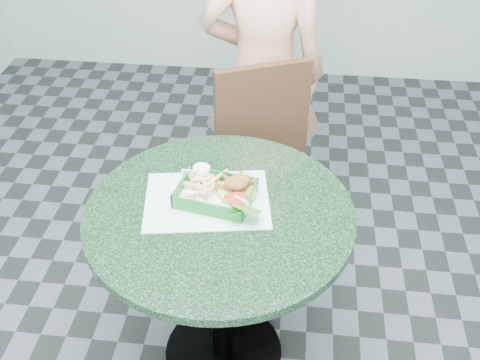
# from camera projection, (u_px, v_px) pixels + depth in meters

# --- Properties ---
(floor) EXTENTS (4.00, 5.00, 0.02)m
(floor) POSITION_uv_depth(u_px,v_px,m) (224.00, 352.00, 2.29)
(floor) COLOR #303335
(floor) RESTS_ON ground
(cafe_table) EXTENTS (0.88, 0.88, 0.75)m
(cafe_table) POSITION_uv_depth(u_px,v_px,m) (221.00, 252.00, 1.93)
(cafe_table) COLOR black
(cafe_table) RESTS_ON floor
(dining_chair) EXTENTS (0.42, 0.42, 0.93)m
(dining_chair) POSITION_uv_depth(u_px,v_px,m) (259.00, 159.00, 2.44)
(dining_chair) COLOR #442211
(dining_chair) RESTS_ON floor
(diner_person) EXTENTS (0.60, 0.40, 1.61)m
(diner_person) POSITION_uv_depth(u_px,v_px,m) (263.00, 69.00, 2.51)
(diner_person) COLOR #EAA283
(diner_person) RESTS_ON floor
(placemat) EXTENTS (0.45, 0.37, 0.00)m
(placemat) POSITION_uv_depth(u_px,v_px,m) (207.00, 205.00, 1.86)
(placemat) COLOR #BCF2EF
(placemat) RESTS_ON cafe_table
(food_basket) EXTENTS (0.24, 0.18, 0.05)m
(food_basket) POSITION_uv_depth(u_px,v_px,m) (216.00, 200.00, 1.86)
(food_basket) COLOR #116821
(food_basket) RESTS_ON placemat
(crab_sandwich) EXTENTS (0.13, 0.13, 0.07)m
(crab_sandwich) POSITION_uv_depth(u_px,v_px,m) (236.00, 188.00, 1.86)
(crab_sandwich) COLOR #EAB65D
(crab_sandwich) RESTS_ON food_basket
(fries_pile) EXTENTS (0.13, 0.14, 0.05)m
(fries_pile) POSITION_uv_depth(u_px,v_px,m) (205.00, 188.00, 1.87)
(fries_pile) COLOR #E5C07A
(fries_pile) RESTS_ON food_basket
(sauce_ramekin) EXTENTS (0.06, 0.06, 0.03)m
(sauce_ramekin) POSITION_uv_depth(u_px,v_px,m) (197.00, 177.00, 1.90)
(sauce_ramekin) COLOR white
(sauce_ramekin) RESTS_ON food_basket
(garnish_cup) EXTENTS (0.11, 0.10, 0.04)m
(garnish_cup) POSITION_uv_depth(u_px,v_px,m) (244.00, 207.00, 1.80)
(garnish_cup) COLOR silver
(garnish_cup) RESTS_ON food_basket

